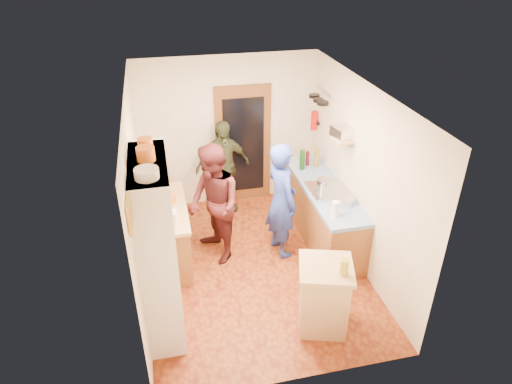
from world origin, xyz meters
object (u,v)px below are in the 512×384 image
object	(u,v)px
hutch_body	(158,249)
person_hob	(284,201)
person_back	(224,167)
right_counter_base	(322,214)
island_base	(323,298)
person_left	(215,203)

from	to	relation	value
hutch_body	person_hob	distance (m)	2.11
person_back	right_counter_base	bearing A→B (deg)	-53.65
right_counter_base	island_base	size ratio (longest dim) A/B	2.56
person_hob	person_back	xyz separation A→B (m)	(-0.66, 1.40, -0.07)
island_base	person_left	size ratio (longest dim) A/B	0.48
hutch_body	right_counter_base	xyz separation A→B (m)	(2.50, 1.30, -0.68)
hutch_body	person_back	xyz separation A→B (m)	(1.15, 2.46, -0.28)
person_back	person_left	bearing A→B (deg)	-117.82
right_counter_base	person_left	bearing A→B (deg)	-177.37
island_base	person_back	xyz separation A→B (m)	(-0.72, 2.96, 0.39)
hutch_body	person_left	world-z (taller)	hutch_body
island_base	person_left	xyz separation A→B (m)	(-1.05, 1.72, 0.46)
island_base	person_back	size ratio (longest dim) A/B	0.53
person_left	person_back	xyz separation A→B (m)	(0.33, 1.24, -0.07)
island_base	person_hob	distance (m)	1.63
island_base	person_back	bearing A→B (deg)	103.58
person_hob	person_left	distance (m)	1.00
right_counter_base	person_hob	bearing A→B (deg)	-161.57
person_back	person_hob	bearing A→B (deg)	-77.67
island_base	hutch_body	bearing A→B (deg)	165.06
right_counter_base	hutch_body	bearing A→B (deg)	-152.53
hutch_body	right_counter_base	bearing A→B (deg)	27.47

